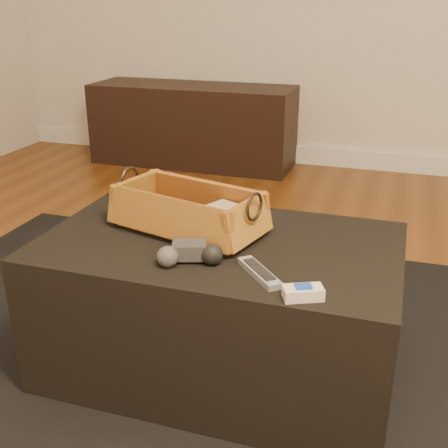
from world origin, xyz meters
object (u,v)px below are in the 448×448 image
(game_controller, at_px, (190,253))
(silver_remote, at_px, (259,272))
(tv_remote, at_px, (179,221))
(cream_gadget, at_px, (303,293))
(media_cabinet, at_px, (193,125))
(wicker_basket, at_px, (188,213))
(ottoman, at_px, (220,305))

(game_controller, distance_m, silver_remote, 0.19)
(tv_remote, height_order, cream_gadget, tv_remote)
(silver_remote, bearing_deg, tv_remote, 144.76)
(media_cabinet, distance_m, wicker_basket, 2.24)
(wicker_basket, height_order, silver_remote, wicker_basket)
(media_cabinet, relative_size, cream_gadget, 13.26)
(game_controller, bearing_deg, silver_remote, -3.81)
(media_cabinet, bearing_deg, cream_gadget, -63.62)
(media_cabinet, relative_size, silver_remote, 8.94)
(media_cabinet, xyz_separation_m, cream_gadget, (1.18, -2.38, 0.18))
(media_cabinet, relative_size, game_controller, 7.61)
(ottoman, height_order, wicker_basket, wicker_basket)
(tv_remote, xyz_separation_m, silver_remote, (0.30, -0.21, -0.02))
(wicker_basket, distance_m, silver_remote, 0.35)
(wicker_basket, relative_size, cream_gadget, 4.81)
(media_cabinet, height_order, game_controller, media_cabinet)
(media_cabinet, xyz_separation_m, ottoman, (0.90, -2.13, -0.04))
(tv_remote, distance_m, wicker_basket, 0.04)
(cream_gadget, bearing_deg, media_cabinet, 116.38)
(silver_remote, bearing_deg, wicker_basket, 140.93)
(ottoman, xyz_separation_m, cream_gadget, (0.28, -0.25, 0.23))
(ottoman, height_order, game_controller, game_controller)
(wicker_basket, xyz_separation_m, silver_remote, (0.27, -0.22, -0.04))
(ottoman, relative_size, cream_gadget, 9.87)
(media_cabinet, bearing_deg, wicker_basket, -69.30)
(tv_remote, distance_m, cream_gadget, 0.51)
(media_cabinet, distance_m, silver_remote, 2.54)
(silver_remote, height_order, cream_gadget, cream_gadget)
(ottoman, distance_m, game_controller, 0.29)
(game_controller, bearing_deg, wicker_basket, 112.20)
(ottoman, xyz_separation_m, tv_remote, (-0.14, 0.04, 0.24))
(silver_remote, distance_m, cream_gadget, 0.15)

